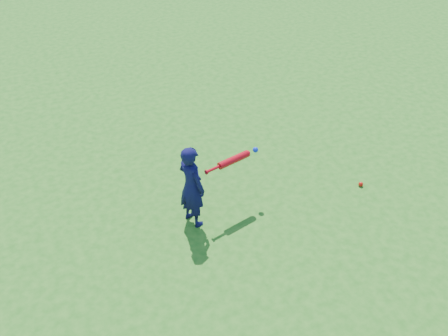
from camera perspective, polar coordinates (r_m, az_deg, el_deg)
name	(u,v)px	position (r m, az deg, el deg)	size (l,w,h in m)	color
ground	(163,263)	(5.96, -7.02, -10.75)	(80.00, 80.00, 0.00)	#246D1A
child	(192,186)	(6.08, -3.73, -2.08)	(0.41, 0.27, 1.13)	#0E0D3F
ground_ball_red	(361,184)	(7.22, 15.36, -1.79)	(0.07, 0.07, 0.07)	red
bat_swing	(236,159)	(6.26, 1.34, 1.06)	(0.81, 0.26, 0.09)	red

